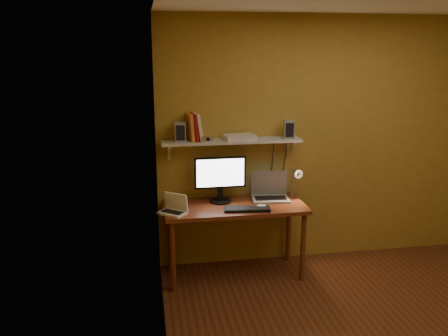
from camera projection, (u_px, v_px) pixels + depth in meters
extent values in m
cube|color=#AA8A34|center=(317.00, 141.00, 5.03)|extent=(3.40, 0.02, 2.60)
cube|color=#AA8A34|center=(161.00, 195.00, 3.22)|extent=(0.02, 3.20, 2.60)
cube|color=maroon|center=(235.00, 207.00, 4.70)|extent=(1.40, 0.60, 0.04)
cylinder|color=maroon|center=(173.00, 257.00, 4.46)|extent=(0.05, 0.05, 0.71)
cylinder|color=maroon|center=(303.00, 247.00, 4.67)|extent=(0.05, 0.05, 0.71)
cylinder|color=maroon|center=(170.00, 237.00, 4.92)|extent=(0.05, 0.05, 0.71)
cylinder|color=maroon|center=(288.00, 229.00, 5.13)|extent=(0.05, 0.05, 0.71)
cube|color=silver|center=(232.00, 141.00, 4.73)|extent=(1.40, 0.25, 0.02)
cube|color=silver|center=(169.00, 151.00, 4.76)|extent=(0.03, 0.03, 0.18)
cube|color=silver|center=(288.00, 147.00, 4.96)|extent=(0.03, 0.03, 0.18)
cylinder|color=black|center=(220.00, 201.00, 4.80)|extent=(0.22, 0.22, 0.02)
cube|color=black|center=(220.00, 193.00, 4.78)|extent=(0.05, 0.04, 0.16)
cube|color=black|center=(220.00, 172.00, 4.73)|extent=(0.52, 0.03, 0.32)
cube|color=white|center=(220.00, 173.00, 4.71)|extent=(0.48, 0.01, 0.28)
cube|color=gray|center=(270.00, 199.00, 4.86)|extent=(0.40, 0.30, 0.02)
cube|color=black|center=(271.00, 198.00, 4.85)|extent=(0.33, 0.18, 0.00)
cube|color=gray|center=(269.00, 183.00, 4.93)|extent=(0.38, 0.09, 0.26)
cube|color=#142841|center=(269.00, 183.00, 4.93)|extent=(0.33, 0.07, 0.22)
cube|color=silver|center=(172.00, 213.00, 4.45)|extent=(0.30, 0.29, 0.02)
cube|color=black|center=(172.00, 212.00, 4.45)|extent=(0.22, 0.20, 0.00)
cube|color=silver|center=(176.00, 201.00, 4.49)|extent=(0.22, 0.19, 0.17)
cube|color=black|center=(176.00, 201.00, 4.49)|extent=(0.19, 0.16, 0.14)
cube|color=black|center=(247.00, 209.00, 4.55)|extent=(0.46, 0.21, 0.02)
ellipsoid|color=silver|center=(262.00, 206.00, 4.61)|extent=(0.10, 0.07, 0.04)
cube|color=silver|center=(291.00, 196.00, 5.04)|extent=(0.05, 0.06, 0.08)
cylinder|color=silver|center=(292.00, 182.00, 5.00)|extent=(0.02, 0.02, 0.28)
cylinder|color=silver|center=(295.00, 171.00, 4.89)|extent=(0.01, 0.16, 0.01)
cone|color=silver|center=(297.00, 173.00, 4.81)|extent=(0.09, 0.09, 0.09)
sphere|color=#FFE0A5|center=(298.00, 174.00, 4.79)|extent=(0.04, 0.04, 0.04)
cube|color=gray|center=(180.00, 132.00, 4.62)|extent=(0.11, 0.11, 0.19)
cube|color=gray|center=(289.00, 129.00, 4.79)|extent=(0.11, 0.11, 0.18)
cube|color=#C76C2C|center=(190.00, 127.00, 4.65)|extent=(0.08, 0.19, 0.27)
cube|color=maroon|center=(194.00, 127.00, 4.65)|extent=(0.09, 0.19, 0.27)
cube|color=beige|center=(198.00, 127.00, 4.66)|extent=(0.10, 0.19, 0.27)
cube|color=silver|center=(208.00, 139.00, 4.62)|extent=(0.10, 0.04, 0.06)
cylinder|color=black|center=(208.00, 139.00, 4.60)|extent=(0.04, 0.02, 0.04)
cube|color=silver|center=(239.00, 137.00, 4.72)|extent=(0.33, 0.24, 0.05)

